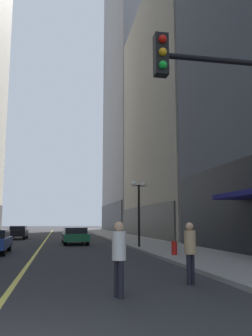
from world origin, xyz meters
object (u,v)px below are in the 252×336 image
car_green (75,235)px  street_lamp_right_mid (139,199)px  car_black (18,232)px  pedestrian_in_white_shirt (119,253)px  fire_hydrant_right (174,250)px  pedestrian_in_tan_trench (190,248)px

car_green → street_lamp_right_mid: (3.91, -5.68, 2.54)m
car_green → car_black: (-5.35, 9.62, -0.01)m
pedestrian_in_white_shirt → fire_hydrant_right: (4.24, 8.61, -0.64)m
car_green → pedestrian_in_tan_trench: bearing=-82.4°
street_lamp_right_mid → fire_hydrant_right: 6.41m
car_green → pedestrian_in_tan_trench: pedestrian_in_tan_trench is taller
pedestrian_in_white_shirt → fire_hydrant_right: bearing=63.8°
car_green → car_black: 11.00m
car_green → pedestrian_in_white_shirt: bearing=-89.5°
fire_hydrant_right → pedestrian_in_white_shirt: bearing=-116.2°
pedestrian_in_tan_trench → pedestrian_in_white_shirt: (-2.31, -1.33, 0.02)m
car_green → car_black: same height
car_black → pedestrian_in_white_shirt: pedestrian_in_white_shirt is taller
pedestrian_in_tan_trench → street_lamp_right_mid: size_ratio=0.40×
car_green → fire_hydrant_right: 12.22m
street_lamp_right_mid → pedestrian_in_tan_trench: bearing=-96.3°
car_green → pedestrian_in_white_shirt: size_ratio=2.73×
car_black → fire_hydrant_right: size_ratio=5.15×
car_green → street_lamp_right_mid: 7.35m
car_black → fire_hydrant_right: car_black is taller
car_black → pedestrian_in_tan_trench: pedestrian_in_tan_trench is taller
pedestrian_in_tan_trench → pedestrian_in_white_shirt: bearing=-150.1°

